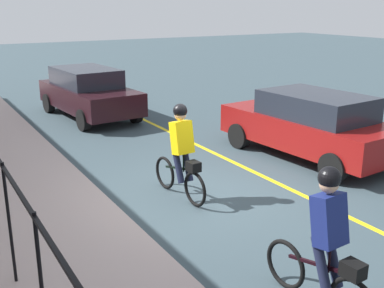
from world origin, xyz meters
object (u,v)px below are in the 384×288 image
at_px(cyclist_follow, 326,242).
at_px(patrol_sedan, 310,124).
at_px(cyclist_lead, 181,152).
at_px(parked_sedan_rear, 88,92).

relative_size(cyclist_follow, patrol_sedan, 0.40).
distance_m(cyclist_follow, patrol_sedan, 6.07).
bearing_deg(cyclist_lead, parked_sedan_rear, -9.35).
bearing_deg(parked_sedan_rear, cyclist_follow, -9.52).
relative_size(cyclist_lead, parked_sedan_rear, 0.40).
relative_size(patrol_sedan, parked_sedan_rear, 1.00).
bearing_deg(cyclist_follow, parked_sedan_rear, -8.73).
bearing_deg(patrol_sedan, parked_sedan_rear, 20.54).
xyz_separation_m(cyclist_follow, patrol_sedan, (4.49, -4.09, -0.09)).
bearing_deg(parked_sedan_rear, patrol_sedan, 20.11).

